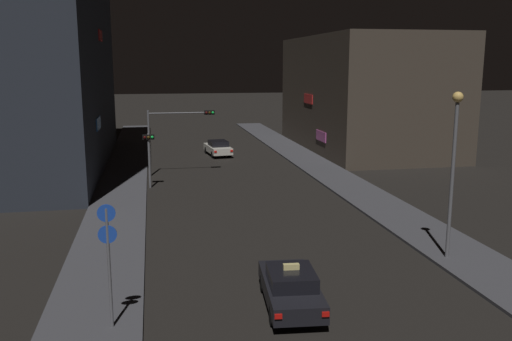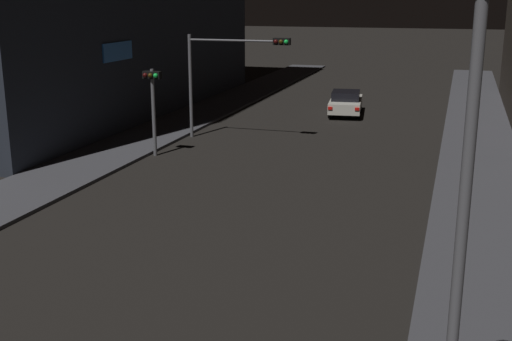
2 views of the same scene
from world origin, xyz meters
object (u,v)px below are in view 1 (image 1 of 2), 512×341
at_px(street_lamp_near_block, 454,153).
at_px(taxi, 291,287).
at_px(traffic_light_left_kerb, 149,149).
at_px(traffic_light_overhead, 176,127).
at_px(sign_pole_left, 108,254).
at_px(far_car, 218,148).

bearing_deg(street_lamp_near_block, taxi, -157.28).
relative_size(taxi, traffic_light_left_kerb, 1.21).
xyz_separation_m(traffic_light_overhead, traffic_light_left_kerb, (-2.03, -4.15, -0.99)).
distance_m(sign_pole_left, street_lamp_near_block, 14.70).
height_order(far_car, traffic_light_left_kerb, traffic_light_left_kerb).
xyz_separation_m(far_car, sign_pole_left, (-7.47, -33.53, 1.86)).
bearing_deg(sign_pole_left, taxi, 5.87).
bearing_deg(traffic_light_overhead, sign_pole_left, -97.40).
relative_size(far_car, traffic_light_left_kerb, 1.22).
relative_size(traffic_light_left_kerb, street_lamp_near_block, 0.53).
distance_m(traffic_light_left_kerb, street_lamp_near_block, 21.25).
xyz_separation_m(taxi, traffic_light_left_kerb, (-4.87, 20.17, 1.98)).
xyz_separation_m(far_car, traffic_light_overhead, (-4.23, -8.58, 2.98)).
xyz_separation_m(taxi, sign_pole_left, (-6.08, -0.63, 1.86)).
bearing_deg(street_lamp_near_block, sign_pole_left, -164.28).
bearing_deg(far_car, sign_pole_left, -102.56).
distance_m(traffic_light_overhead, sign_pole_left, 25.18).
bearing_deg(traffic_light_left_kerb, taxi, -76.43).
bearing_deg(far_car, traffic_light_left_kerb, -116.16).
height_order(taxi, far_car, taxi).
distance_m(far_car, street_lamp_near_block, 30.57).
height_order(traffic_light_left_kerb, sign_pole_left, sign_pole_left).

